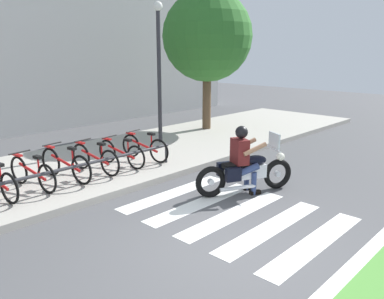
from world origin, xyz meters
name	(u,v)px	position (x,y,z in m)	size (l,w,h in m)	color
ground_plane	(233,250)	(0.00, 0.00, 0.00)	(48.00, 48.00, 0.00)	#4C4C4F
sidewalk	(61,172)	(0.00, 5.27, 0.07)	(24.00, 4.40, 0.15)	#A8A399
crosswalk_stripe_0	(367,261)	(1.06, -1.60, 0.00)	(2.80, 0.40, 0.01)	white
crosswalk_stripe_1	(315,243)	(1.06, -0.80, 0.00)	(2.80, 0.40, 0.01)	white
crosswalk_stripe_2	(271,227)	(1.06, 0.00, 0.00)	(2.80, 0.40, 0.01)	white
crosswalk_stripe_3	(234,214)	(1.06, 0.80, 0.00)	(2.80, 0.40, 0.01)	white
crosswalk_stripe_4	(202,203)	(1.06, 1.60, 0.00)	(2.80, 0.40, 0.01)	white
crosswalk_stripe_5	(174,193)	(1.06, 2.40, 0.00)	(2.80, 0.40, 0.01)	white
motorcycle	(246,172)	(2.12, 1.32, 0.47)	(2.05, 1.12, 1.25)	black
rider	(243,155)	(2.05, 1.36, 0.84)	(0.76, 0.71, 1.45)	#591919
bicycle_2	(32,173)	(-1.05, 4.41, 0.49)	(0.48, 1.60, 0.74)	black
bicycle_3	(65,165)	(-0.31, 4.41, 0.51)	(0.48, 1.72, 0.79)	black
bicycle_4	(95,158)	(0.44, 4.41, 0.50)	(0.48, 1.62, 0.76)	black
bicycle_5	(121,153)	(1.18, 4.41, 0.48)	(0.48, 1.58, 0.72)	black
bicycle_6	(144,147)	(1.93, 4.41, 0.50)	(0.48, 1.59, 0.76)	black
bike_rack	(79,167)	(-0.31, 3.86, 0.57)	(5.07, 0.07, 0.49)	#333338
street_lamp	(159,62)	(3.61, 5.67, 2.61)	(0.28, 0.28, 4.31)	#2D2D33
tree_near_rack	(207,37)	(6.23, 6.07, 3.40)	(3.13, 3.13, 4.98)	brown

